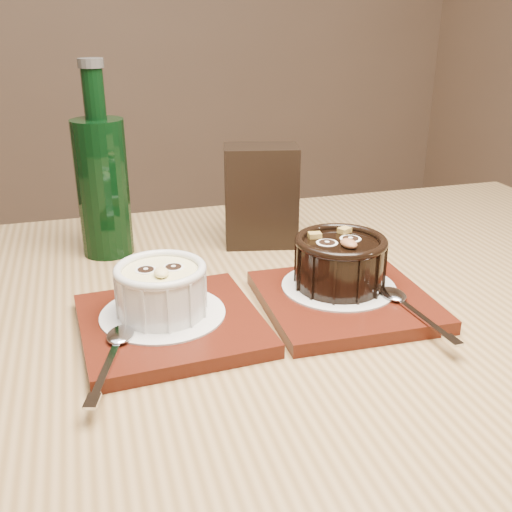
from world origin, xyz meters
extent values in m
cube|color=brown|center=(0.09, -0.17, 0.73)|extent=(1.20, 0.81, 0.04)
cylinder|color=brown|center=(0.65, 0.17, 0.35)|extent=(0.06, 0.06, 0.71)
cube|color=#4C170C|center=(-0.01, -0.18, 0.76)|extent=(0.19, 0.19, 0.01)
cylinder|color=silver|center=(-0.01, -0.17, 0.77)|extent=(0.13, 0.13, 0.00)
cylinder|color=silver|center=(-0.01, -0.17, 0.79)|extent=(0.09, 0.09, 0.05)
cylinder|color=#DFD488|center=(-0.01, -0.17, 0.81)|extent=(0.08, 0.08, 0.00)
torus|color=silver|center=(-0.01, -0.17, 0.82)|extent=(0.09, 0.09, 0.01)
cylinder|color=black|center=(-0.03, -0.17, 0.82)|extent=(0.02, 0.02, 0.00)
cylinder|color=black|center=(0.00, -0.17, 0.82)|extent=(0.02, 0.02, 0.00)
ellipsoid|color=#E9D188|center=(-0.01, -0.19, 0.82)|extent=(0.02, 0.02, 0.01)
cube|color=#4C170C|center=(0.19, -0.18, 0.76)|extent=(0.19, 0.19, 0.01)
cylinder|color=silver|center=(0.19, -0.16, 0.77)|extent=(0.13, 0.13, 0.00)
cylinder|color=black|center=(0.19, -0.16, 0.79)|extent=(0.10, 0.10, 0.05)
cylinder|color=black|center=(0.19, -0.16, 0.82)|extent=(0.08, 0.08, 0.00)
torus|color=black|center=(0.19, -0.16, 0.82)|extent=(0.10, 0.10, 0.01)
cylinder|color=black|center=(0.17, -0.16, 0.82)|extent=(0.02, 0.02, 0.00)
cylinder|color=black|center=(0.20, -0.16, 0.82)|extent=(0.02, 0.02, 0.00)
ellipsoid|color=brown|center=(0.19, -0.18, 0.82)|extent=(0.02, 0.03, 0.01)
cube|color=olive|center=(0.17, -0.14, 0.82)|extent=(0.02, 0.01, 0.01)
cube|color=olive|center=(0.20, -0.14, 0.82)|extent=(0.02, 0.02, 0.01)
cube|color=black|center=(0.16, 0.03, 0.82)|extent=(0.11, 0.08, 0.14)
cylinder|color=black|center=(-0.05, 0.06, 0.84)|extent=(0.07, 0.07, 0.18)
cylinder|color=black|center=(-0.05, 0.06, 0.96)|extent=(0.03, 0.03, 0.06)
cylinder|color=#333333|center=(-0.05, 0.06, 1.00)|extent=(0.03, 0.03, 0.01)
camera|label=1|loc=(-0.08, -0.73, 1.06)|focal=42.00mm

